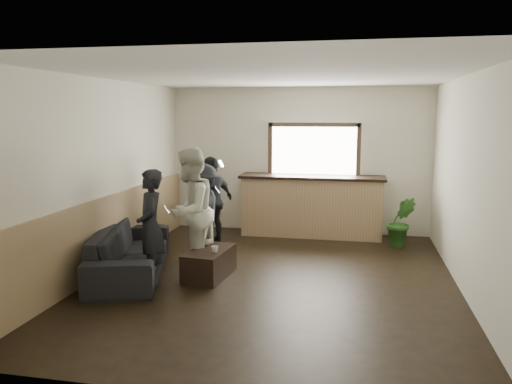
% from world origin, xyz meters
% --- Properties ---
extents(ground, '(5.00, 6.00, 0.01)m').
position_xyz_m(ground, '(0.00, 0.00, 0.00)').
color(ground, black).
extents(room_shell, '(5.01, 6.01, 2.80)m').
position_xyz_m(room_shell, '(-0.74, 0.00, 1.47)').
color(room_shell, silver).
rests_on(room_shell, ground).
extents(bar_counter, '(2.70, 0.68, 2.13)m').
position_xyz_m(bar_counter, '(0.30, 2.70, 0.64)').
color(bar_counter, '#A37E58').
rests_on(bar_counter, ground).
extents(sofa, '(1.51, 2.46, 0.67)m').
position_xyz_m(sofa, '(-2.05, -0.14, 0.34)').
color(sofa, black).
rests_on(sofa, ground).
extents(coffee_table, '(0.59, 0.95, 0.40)m').
position_xyz_m(coffee_table, '(-0.89, -0.06, 0.20)').
color(coffee_table, black).
rests_on(coffee_table, ground).
extents(cup_a, '(0.17, 0.17, 0.10)m').
position_xyz_m(cup_a, '(-0.99, 0.19, 0.45)').
color(cup_a, silver).
rests_on(cup_a, coffee_table).
extents(cup_b, '(0.12, 0.12, 0.09)m').
position_xyz_m(cup_b, '(-0.78, -0.17, 0.44)').
color(cup_b, silver).
rests_on(cup_b, coffee_table).
extents(potted_plant, '(0.52, 0.44, 0.88)m').
position_xyz_m(potted_plant, '(1.90, 2.20, 0.44)').
color(potted_plant, '#2D6623').
rests_on(potted_plant, ground).
extents(person_a, '(0.60, 0.68, 1.56)m').
position_xyz_m(person_a, '(-1.60, -0.42, 0.78)').
color(person_a, black).
rests_on(person_a, ground).
extents(person_b, '(0.82, 0.98, 1.82)m').
position_xyz_m(person_b, '(-1.22, 0.11, 0.91)').
color(person_b, beige).
rests_on(person_b, ground).
extents(person_c, '(0.71, 1.05, 1.51)m').
position_xyz_m(person_c, '(-1.28, 0.95, 0.75)').
color(person_c, black).
rests_on(person_c, ground).
extents(person_d, '(0.78, 0.99, 1.56)m').
position_xyz_m(person_d, '(-1.35, 1.68, 0.78)').
color(person_d, black).
rests_on(person_d, ground).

